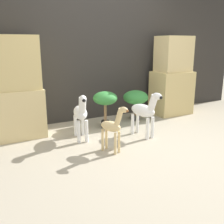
{
  "coord_description": "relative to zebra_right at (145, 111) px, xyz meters",
  "views": [
    {
      "loc": [
        -1.84,
        -2.59,
        1.29
      ],
      "look_at": [
        -0.22,
        0.5,
        0.37
      ],
      "focal_mm": 42.0,
      "sensor_mm": 36.0,
      "label": 1
    }
  ],
  "objects": [
    {
      "name": "zebra_left",
      "position": [
        -0.83,
        0.3,
        0.0
      ],
      "size": [
        0.25,
        0.54,
        0.66
      ],
      "color": "white",
      "rests_on": "ground_plane"
    },
    {
      "name": "potted_palm_front",
      "position": [
        0.34,
        0.76,
        0.01
      ],
      "size": [
        0.42,
        0.42,
        0.52
      ],
      "color": "black",
      "rests_on": "ground_plane"
    },
    {
      "name": "potted_palm_back",
      "position": [
        -0.3,
        0.64,
        0.06
      ],
      "size": [
        0.38,
        0.38,
        0.57
      ],
      "color": "black",
      "rests_on": "ground_plane"
    },
    {
      "name": "wall_back",
      "position": [
        -0.2,
        1.25,
        0.72
      ],
      "size": [
        6.4,
        0.08,
        2.2
      ],
      "color": "#2D2B28",
      "rests_on": "ground_plane"
    },
    {
      "name": "rock_pillar_left",
      "position": [
        -1.56,
        0.83,
        0.29
      ],
      "size": [
        0.69,
        0.5,
        1.39
      ],
      "color": "#DBC184",
      "rests_on": "ground_plane"
    },
    {
      "name": "ground_plane",
      "position": [
        -0.2,
        -0.32,
        -0.38
      ],
      "size": [
        14.0,
        14.0,
        0.0
      ],
      "primitive_type": "plane",
      "color": "#9E937F"
    },
    {
      "name": "zebra_right",
      "position": [
        0.0,
        0.0,
        0.0
      ],
      "size": [
        0.26,
        0.54,
        0.66
      ],
      "color": "white",
      "rests_on": "ground_plane"
    },
    {
      "name": "giraffe_figurine",
      "position": [
        -0.65,
        -0.28,
        -0.05
      ],
      "size": [
        0.24,
        0.39,
        0.59
      ],
      "color": "#E0C184",
      "rests_on": "ground_plane"
    },
    {
      "name": "rock_pillar_right",
      "position": [
        1.17,
        0.83,
        0.27
      ],
      "size": [
        0.69,
        0.5,
        1.41
      ],
      "color": "#D1B775",
      "rests_on": "ground_plane"
    }
  ]
}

